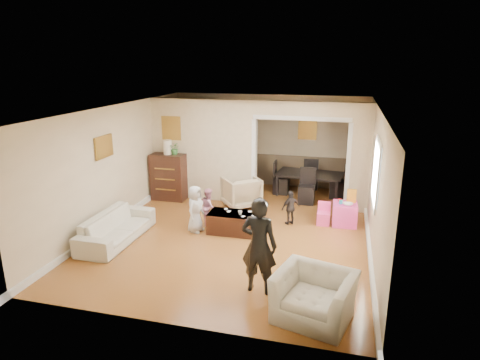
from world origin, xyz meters
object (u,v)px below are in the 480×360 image
(dresser, at_px, (169,177))
(dining_table, at_px, (309,185))
(play_table, at_px, (345,214))
(sofa, at_px, (117,227))
(table_lamp, at_px, (168,147))
(coffee_cup, at_px, (240,213))
(child_kneel_a, at_px, (195,209))
(child_kneel_b, at_px, (209,207))
(armchair_back, at_px, (241,192))
(child_toddler, at_px, (291,208))
(coffee_table, at_px, (236,223))
(adult_person, at_px, (259,246))
(armchair_front, at_px, (314,296))
(cyan_cup, at_px, (341,202))

(dresser, xyz_separation_m, dining_table, (3.52, 1.19, -0.30))
(play_table, bearing_deg, sofa, -155.81)
(table_lamp, bearing_deg, coffee_cup, -36.77)
(table_lamp, relative_size, child_kneel_a, 0.36)
(play_table, bearing_deg, child_kneel_b, -166.17)
(coffee_cup, height_order, child_kneel_a, child_kneel_a)
(armchair_back, relative_size, dresser, 0.69)
(sofa, distance_m, child_toddler, 3.72)
(play_table, bearing_deg, coffee_cup, -153.23)
(coffee_table, height_order, adult_person, adult_person)
(dresser, bearing_deg, coffee_cup, -36.77)
(adult_person, bearing_deg, child_toddler, -86.27)
(sofa, distance_m, coffee_table, 2.44)
(coffee_table, distance_m, child_kneel_a, 0.91)
(armchair_front, height_order, play_table, armchair_front)
(armchair_front, bearing_deg, adult_person, 165.73)
(armchair_front, relative_size, child_kneel_b, 1.27)
(cyan_cup, distance_m, dining_table, 2.14)
(sofa, relative_size, armchair_back, 2.34)
(play_table, distance_m, cyan_cup, 0.31)
(dining_table, height_order, child_kneel_a, child_kneel_a)
(dresser, xyz_separation_m, child_kneel_b, (1.56, -1.42, -0.19))
(play_table, height_order, child_toddler, child_toddler)
(table_lamp, xyz_separation_m, child_kneel_a, (1.41, -1.87, -0.88))
(dining_table, xyz_separation_m, child_kneel_b, (-1.95, -2.61, 0.11))
(coffee_cup, bearing_deg, coffee_table, 153.43)
(coffee_table, height_order, child_kneel_b, child_kneel_b)
(armchair_front, xyz_separation_m, cyan_cup, (0.27, 3.62, 0.20))
(armchair_back, distance_m, child_kneel_a, 1.85)
(armchair_front, xyz_separation_m, child_toddler, (-0.79, 3.40, 0.05))
(dresser, bearing_deg, adult_person, -50.37)
(armchair_front, distance_m, child_toddler, 3.49)
(coffee_cup, relative_size, adult_person, 0.06)
(child_kneel_a, bearing_deg, sofa, 130.45)
(table_lamp, bearing_deg, play_table, -8.86)
(child_toddler, bearing_deg, child_kneel_a, -15.19)
(adult_person, relative_size, child_kneel_a, 1.56)
(sofa, xyz_separation_m, armchair_front, (4.08, -1.67, 0.06))
(table_lamp, bearing_deg, child_kneel_b, -42.16)
(child_kneel_a, bearing_deg, child_kneel_b, -8.97)
(table_lamp, xyz_separation_m, play_table, (4.48, -0.70, -1.14))
(coffee_table, relative_size, child_toddler, 1.49)
(adult_person, xyz_separation_m, child_toddler, (0.11, 2.90, -0.40))
(armchair_back, xyz_separation_m, adult_person, (1.24, -3.76, 0.40))
(sofa, xyz_separation_m, child_toddler, (3.29, 1.73, 0.10))
(sofa, distance_m, armchair_back, 3.24)
(dresser, xyz_separation_m, coffee_table, (2.26, -1.72, -0.39))
(cyan_cup, xyz_separation_m, adult_person, (-1.18, -3.12, 0.24))
(child_toddler, bearing_deg, armchair_front, 62.61)
(child_kneel_a, bearing_deg, table_lamp, 46.62)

